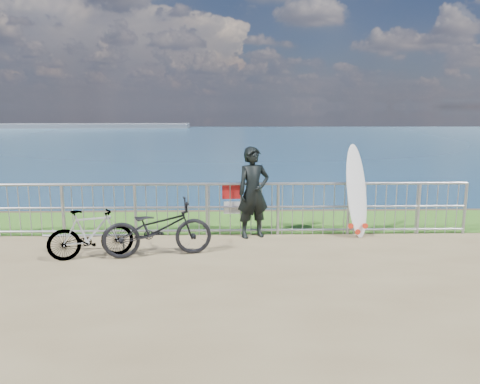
{
  "coord_description": "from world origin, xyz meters",
  "views": [
    {
      "loc": [
        -0.04,
        -8.02,
        2.68
      ],
      "look_at": [
        0.19,
        1.2,
        1.0
      ],
      "focal_mm": 35.0,
      "sensor_mm": 36.0,
      "label": 1
    }
  ],
  "objects_px": {
    "bicycle_far": "(91,234)",
    "surfer": "(253,192)",
    "surfboard": "(357,194)",
    "bicycle_near": "(158,228)"
  },
  "relations": [
    {
      "from": "bicycle_far",
      "to": "surfer",
      "type": "bearing_deg",
      "value": -84.7
    },
    {
      "from": "bicycle_near",
      "to": "bicycle_far",
      "type": "height_order",
      "value": "bicycle_near"
    },
    {
      "from": "surfer",
      "to": "surfboard",
      "type": "relative_size",
      "value": 0.97
    },
    {
      "from": "surfer",
      "to": "surfboard",
      "type": "distance_m",
      "value": 2.15
    },
    {
      "from": "surfboard",
      "to": "bicycle_far",
      "type": "xyz_separation_m",
      "value": [
        -5.12,
        -1.32,
        -0.45
      ]
    },
    {
      "from": "surfboard",
      "to": "bicycle_far",
      "type": "relative_size",
      "value": 1.3
    },
    {
      "from": "surfboard",
      "to": "bicycle_near",
      "type": "height_order",
      "value": "surfboard"
    },
    {
      "from": "bicycle_near",
      "to": "bicycle_far",
      "type": "relative_size",
      "value": 1.31
    },
    {
      "from": "surfer",
      "to": "bicycle_near",
      "type": "height_order",
      "value": "surfer"
    },
    {
      "from": "surfer",
      "to": "bicycle_far",
      "type": "xyz_separation_m",
      "value": [
        -2.98,
        -1.34,
        -0.5
      ]
    }
  ]
}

